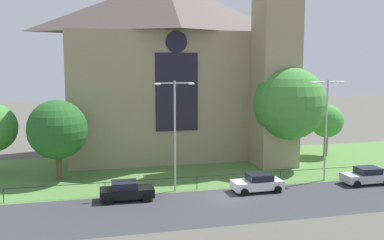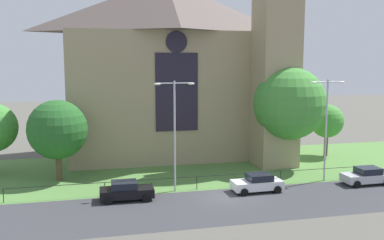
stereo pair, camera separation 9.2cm
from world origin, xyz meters
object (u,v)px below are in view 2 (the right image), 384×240
(streetlamp_near, at_px, (175,123))
(parked_car_white, at_px, (257,183))
(tree_left_near, at_px, (57,130))
(streetlamp_far, at_px, (326,118))
(parked_car_black, at_px, (126,191))
(church_building, at_px, (174,66))
(tree_right_near, at_px, (289,104))
(tree_right_far, at_px, (327,121))
(parked_car_silver, at_px, (366,176))

(streetlamp_near, xyz_separation_m, parked_car_white, (6.71, -1.70, -5.06))
(tree_left_near, height_order, parked_car_white, tree_left_near)
(streetlamp_far, xyz_separation_m, parked_car_black, (-18.08, -1.40, -5.04))
(church_building, xyz_separation_m, streetlamp_near, (-2.70, -14.17, -4.46))
(tree_left_near, height_order, streetlamp_far, streetlamp_far)
(streetlamp_far, distance_m, parked_car_black, 18.82)
(tree_right_near, relative_size, tree_right_far, 1.72)
(parked_car_black, bearing_deg, streetlamp_far, 5.73)
(streetlamp_far, bearing_deg, parked_car_silver, -30.82)
(tree_right_near, xyz_separation_m, parked_car_silver, (4.19, -7.08, -5.86))
(tree_right_near, relative_size, streetlamp_near, 1.11)
(church_building, distance_m, tree_left_near, 15.98)
(church_building, distance_m, parked_car_white, 18.94)
(church_building, bearing_deg, parked_car_silver, -48.26)
(parked_car_silver, bearing_deg, parked_car_white, -0.57)
(streetlamp_near, bearing_deg, tree_left_near, 149.24)
(church_building, distance_m, tree_right_far, 18.56)
(tree_right_near, height_order, streetlamp_far, tree_right_near)
(tree_right_far, bearing_deg, tree_left_near, -173.17)
(tree_left_near, relative_size, parked_car_silver, 1.76)
(church_building, xyz_separation_m, parked_car_white, (4.02, -15.86, -9.53))
(streetlamp_far, height_order, parked_car_black, streetlamp_far)
(tree_left_near, bearing_deg, parked_car_white, -24.47)
(tree_right_near, xyz_separation_m, tree_right_far, (6.69, 4.04, -2.56))
(streetlamp_near, relative_size, streetlamp_far, 1.01)
(church_building, height_order, streetlamp_near, church_building)
(parked_car_white, bearing_deg, tree_right_far, -140.48)
(parked_car_white, xyz_separation_m, parked_car_silver, (10.27, -0.15, 0.00))
(tree_left_near, xyz_separation_m, tree_right_far, (29.21, 3.50, -0.65))
(tree_left_near, relative_size, parked_car_black, 1.75)
(church_building, bearing_deg, streetlamp_far, -51.68)
(tree_right_near, relative_size, parked_car_black, 2.43)
(church_building, height_order, parked_car_white, church_building)
(tree_right_far, xyz_separation_m, streetlamp_near, (-19.49, -9.28, 1.76))
(streetlamp_far, relative_size, parked_car_white, 2.18)
(streetlamp_far, distance_m, parked_car_white, 8.93)
(tree_right_near, xyz_separation_m, parked_car_white, (-6.08, -6.94, -5.86))
(tree_right_far, distance_m, parked_car_black, 26.18)
(streetlamp_near, xyz_separation_m, parked_car_black, (-4.18, -1.40, -5.06))
(tree_right_far, distance_m, parked_car_white, 17.17)
(tree_left_near, relative_size, tree_right_near, 0.72)
(parked_car_black, xyz_separation_m, parked_car_white, (10.90, -0.29, 0.00))
(tree_left_near, distance_m, streetlamp_far, 24.34)
(tree_right_far, height_order, streetlamp_far, streetlamp_far)
(church_building, relative_size, parked_car_white, 6.14)
(church_building, xyz_separation_m, tree_right_near, (10.10, -8.93, -3.66))
(parked_car_black, distance_m, parked_car_silver, 21.17)
(church_building, distance_m, streetlamp_far, 18.61)
(tree_left_near, bearing_deg, streetlamp_near, -30.76)
(church_building, bearing_deg, parked_car_black, -113.83)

